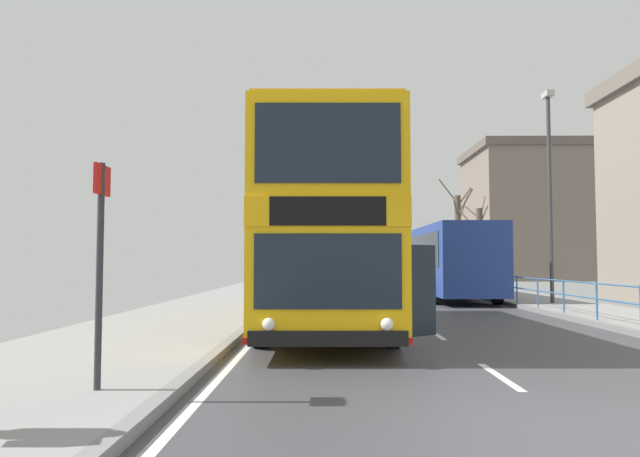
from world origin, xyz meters
TOP-DOWN VIEW (x-y plane):
  - ground at (-0.72, -0.00)m, footprint 15.80×140.00m
  - double_decker_bus_main at (-2.48, 8.31)m, footprint 3.38×10.44m
  - background_bus_far_lane at (2.81, 19.25)m, footprint 2.74×9.24m
  - pedestrian_railing_far_kerb at (4.45, 12.31)m, footprint 0.05×31.15m
  - bus_stop_sign_near at (-5.12, 1.03)m, footprint 0.08×0.44m
  - street_lamp_far_side at (5.68, 15.31)m, footprint 0.28×0.60m
  - bare_tree_far_00 at (6.39, 33.21)m, footprint 2.39×2.48m
  - bare_tree_far_01 at (6.46, 27.97)m, footprint 2.98×1.54m
  - background_building_01 at (17.87, 46.61)m, footprint 14.52×10.42m

SIDE VIEW (x-z plane):
  - ground at x=-0.72m, z-range -0.06..0.14m
  - pedestrian_railing_far_kerb at x=4.45m, z-range 0.32..1.29m
  - background_bus_far_lane at x=2.81m, z-range 0.14..3.23m
  - bus_stop_sign_near at x=-5.12m, z-range 0.45..3.10m
  - double_decker_bus_main at x=-2.48m, z-range 0.10..4.49m
  - bare_tree_far_01 at x=6.46m, z-range -0.12..5.28m
  - bare_tree_far_00 at x=6.39m, z-range -0.22..6.84m
  - street_lamp_far_side at x=5.68m, z-range 0.75..8.46m
  - background_building_01 at x=17.87m, z-range 0.03..11.92m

